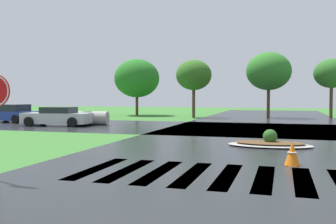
# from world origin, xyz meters

# --- Properties ---
(asphalt_roadway) EXTENTS (11.36, 80.00, 0.01)m
(asphalt_roadway) POSITION_xyz_m (0.00, 10.00, 0.00)
(asphalt_roadway) COLOR #232628
(asphalt_roadway) RESTS_ON ground
(asphalt_cross_road) EXTENTS (90.00, 10.23, 0.01)m
(asphalt_cross_road) POSITION_xyz_m (0.00, 19.87, 0.00)
(asphalt_cross_road) COLOR #232628
(asphalt_cross_road) RESTS_ON ground
(crosswalk_stripes) EXTENTS (7.65, 3.29, 0.01)m
(crosswalk_stripes) POSITION_xyz_m (0.00, 5.87, 0.00)
(crosswalk_stripes) COLOR white
(crosswalk_stripes) RESTS_ON ground
(median_island) EXTENTS (3.30, 1.78, 0.68)m
(median_island) POSITION_xyz_m (0.84, 11.99, 0.13)
(median_island) COLOR #9E9B93
(median_island) RESTS_ON ground
(car_white_sedan) EXTENTS (4.61, 2.34, 1.26)m
(car_white_sedan) POSITION_xyz_m (-13.08, 18.56, 0.60)
(car_white_sedan) COLOR #B7B7BF
(car_white_sedan) RESTS_ON ground
(car_silver_hatch) EXTENTS (4.54, 2.57, 1.35)m
(car_silver_hatch) POSITION_xyz_m (-18.40, 20.62, 0.62)
(car_silver_hatch) COLOR navy
(car_silver_hatch) RESTS_ON ground
(drainage_pipe_stack) EXTENTS (2.90, 1.31, 0.94)m
(drainage_pipe_stack) POSITION_xyz_m (-11.53, 19.89, 0.47)
(drainage_pipe_stack) COLOR #9E9B93
(drainage_pipe_stack) RESTS_ON ground
(traffic_cone) EXTENTS (0.44, 0.44, 0.69)m
(traffic_cone) POSITION_xyz_m (1.59, 7.88, 0.34)
(traffic_cone) COLOR orange
(traffic_cone) RESTS_ON ground
(background_treeline) EXTENTS (34.77, 6.20, 5.90)m
(background_treeline) POSITION_xyz_m (-1.39, 32.23, 3.94)
(background_treeline) COLOR #4C3823
(background_treeline) RESTS_ON ground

